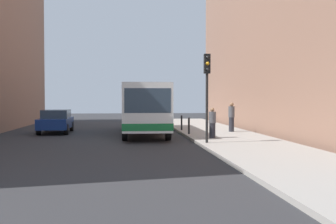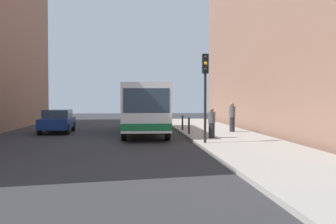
{
  "view_description": "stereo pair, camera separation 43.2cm",
  "coord_description": "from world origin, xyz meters",
  "px_view_note": "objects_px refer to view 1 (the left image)",
  "views": [
    {
      "loc": [
        -0.24,
        -21.45,
        2.2
      ],
      "look_at": [
        2.24,
        1.97,
        1.43
      ],
      "focal_mm": 44.14,
      "sensor_mm": 36.0,
      "label": 1
    },
    {
      "loc": [
        0.19,
        -21.49,
        2.2
      ],
      "look_at": [
        2.24,
        1.97,
        1.43
      ],
      "focal_mm": 44.14,
      "sensor_mm": 36.0,
      "label": 2
    }
  ],
  "objects_px": {
    "car_beside_bus": "(56,121)",
    "bollard_near": "(189,126)",
    "bollard_mid": "(182,123)",
    "traffic_light": "(207,81)",
    "pedestrian_near_signal": "(212,123)",
    "bus": "(144,106)",
    "pedestrian_mid_sidewalk": "(231,117)"
  },
  "relations": [
    {
      "from": "pedestrian_mid_sidewalk",
      "to": "bollard_mid",
      "type": "bearing_deg",
      "value": 121.39
    },
    {
      "from": "pedestrian_near_signal",
      "to": "pedestrian_mid_sidewalk",
      "type": "xyz_separation_m",
      "value": [
        2.04,
        3.89,
        0.13
      ]
    },
    {
      "from": "bus",
      "to": "traffic_light",
      "type": "height_order",
      "value": "traffic_light"
    },
    {
      "from": "pedestrian_mid_sidewalk",
      "to": "pedestrian_near_signal",
      "type": "bearing_deg",
      "value": -147.85
    },
    {
      "from": "car_beside_bus",
      "to": "traffic_light",
      "type": "bearing_deg",
      "value": 133.55
    },
    {
      "from": "bollard_near",
      "to": "bollard_mid",
      "type": "relative_size",
      "value": 1.0
    },
    {
      "from": "bollard_near",
      "to": "bollard_mid",
      "type": "bearing_deg",
      "value": 90.0
    },
    {
      "from": "bus",
      "to": "pedestrian_near_signal",
      "type": "height_order",
      "value": "bus"
    },
    {
      "from": "pedestrian_mid_sidewalk",
      "to": "bollard_near",
      "type": "bearing_deg",
      "value": 176.97
    },
    {
      "from": "bus",
      "to": "car_beside_bus",
      "type": "height_order",
      "value": "bus"
    },
    {
      "from": "bollard_near",
      "to": "pedestrian_near_signal",
      "type": "relative_size",
      "value": 0.6
    },
    {
      "from": "bus",
      "to": "bollard_near",
      "type": "bearing_deg",
      "value": 140.84
    },
    {
      "from": "bus",
      "to": "car_beside_bus",
      "type": "distance_m",
      "value": 5.81
    },
    {
      "from": "pedestrian_near_signal",
      "to": "pedestrian_mid_sidewalk",
      "type": "relative_size",
      "value": 0.87
    },
    {
      "from": "bollard_near",
      "to": "pedestrian_near_signal",
      "type": "distance_m",
      "value": 2.57
    },
    {
      "from": "bollard_mid",
      "to": "pedestrian_mid_sidewalk",
      "type": "distance_m",
      "value": 3.32
    },
    {
      "from": "bus",
      "to": "bollard_mid",
      "type": "relative_size",
      "value": 11.64
    },
    {
      "from": "bollard_mid",
      "to": "pedestrian_mid_sidewalk",
      "type": "xyz_separation_m",
      "value": [
        2.9,
        -1.57,
        0.43
      ]
    },
    {
      "from": "car_beside_bus",
      "to": "bollard_mid",
      "type": "xyz_separation_m",
      "value": [
        8.04,
        -0.45,
        -0.16
      ]
    },
    {
      "from": "car_beside_bus",
      "to": "traffic_light",
      "type": "height_order",
      "value": "traffic_light"
    },
    {
      "from": "car_beside_bus",
      "to": "pedestrian_mid_sidewalk",
      "type": "relative_size",
      "value": 2.46
    },
    {
      "from": "bollard_mid",
      "to": "car_beside_bus",
      "type": "bearing_deg",
      "value": 176.83
    },
    {
      "from": "car_beside_bus",
      "to": "bollard_near",
      "type": "distance_m",
      "value": 8.77
    },
    {
      "from": "pedestrian_near_signal",
      "to": "bollard_mid",
      "type": "bearing_deg",
      "value": 10.41
    },
    {
      "from": "car_beside_bus",
      "to": "pedestrian_near_signal",
      "type": "xyz_separation_m",
      "value": [
        8.9,
        -5.91,
        0.15
      ]
    },
    {
      "from": "traffic_light",
      "to": "bollard_mid",
      "type": "relative_size",
      "value": 4.32
    },
    {
      "from": "bollard_mid",
      "to": "pedestrian_near_signal",
      "type": "bearing_deg",
      "value": -81.11
    },
    {
      "from": "bus",
      "to": "traffic_light",
      "type": "relative_size",
      "value": 2.7
    },
    {
      "from": "traffic_light",
      "to": "pedestrian_near_signal",
      "type": "height_order",
      "value": "traffic_light"
    },
    {
      "from": "car_beside_bus",
      "to": "bus",
      "type": "bearing_deg",
      "value": 164.51
    },
    {
      "from": "car_beside_bus",
      "to": "bollard_mid",
      "type": "height_order",
      "value": "car_beside_bus"
    },
    {
      "from": "bollard_near",
      "to": "pedestrian_near_signal",
      "type": "bearing_deg",
      "value": -70.46
    }
  ]
}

